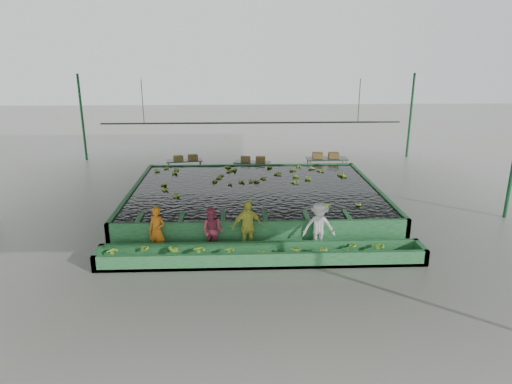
{
  "coord_description": "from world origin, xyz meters",
  "views": [
    {
      "loc": [
        -0.71,
        -16.3,
        6.19
      ],
      "look_at": [
        0.0,
        0.5,
        1.0
      ],
      "focal_mm": 32.0,
      "sensor_mm": 36.0,
      "label": 1
    }
  ],
  "objects_px": {
    "flotation_tank": "(255,198)",
    "worker_b": "(213,231)",
    "box_stack_left": "(186,160)",
    "box_stack_right": "(325,158)",
    "worker_a": "(157,231)",
    "packing_table_right": "(326,167)",
    "packing_table_mid": "(252,170)",
    "sorting_trough": "(262,255)",
    "worker_d": "(319,227)",
    "box_stack_mid": "(253,162)",
    "packing_table_left": "(185,168)",
    "worker_c": "(247,227)"
  },
  "relations": [
    {
      "from": "worker_a",
      "to": "packing_table_mid",
      "type": "relative_size",
      "value": 0.86
    },
    {
      "from": "worker_b",
      "to": "packing_table_mid",
      "type": "relative_size",
      "value": 0.82
    },
    {
      "from": "packing_table_mid",
      "to": "box_stack_left",
      "type": "height_order",
      "value": "box_stack_left"
    },
    {
      "from": "worker_a",
      "to": "packing_table_right",
      "type": "height_order",
      "value": "worker_a"
    },
    {
      "from": "sorting_trough",
      "to": "worker_a",
      "type": "relative_size",
      "value": 6.4
    },
    {
      "from": "packing_table_left",
      "to": "worker_c",
      "type": "bearing_deg",
      "value": -72.53
    },
    {
      "from": "sorting_trough",
      "to": "worker_d",
      "type": "bearing_deg",
      "value": 23.1
    },
    {
      "from": "box_stack_left",
      "to": "worker_a",
      "type": "bearing_deg",
      "value": -89.45
    },
    {
      "from": "packing_table_left",
      "to": "box_stack_mid",
      "type": "xyz_separation_m",
      "value": [
        3.54,
        -0.56,
        0.41
      ]
    },
    {
      "from": "packing_table_left",
      "to": "box_stack_left",
      "type": "relative_size",
      "value": 1.48
    },
    {
      "from": "worker_c",
      "to": "packing_table_left",
      "type": "relative_size",
      "value": 0.95
    },
    {
      "from": "worker_a",
      "to": "worker_c",
      "type": "relative_size",
      "value": 0.91
    },
    {
      "from": "worker_a",
      "to": "worker_b",
      "type": "relative_size",
      "value": 1.05
    },
    {
      "from": "flotation_tank",
      "to": "worker_b",
      "type": "distance_m",
      "value": 4.57
    },
    {
      "from": "worker_b",
      "to": "packing_table_mid",
      "type": "bearing_deg",
      "value": 98.85
    },
    {
      "from": "flotation_tank",
      "to": "box_stack_right",
      "type": "relative_size",
      "value": 7.46
    },
    {
      "from": "packing_table_left",
      "to": "box_stack_left",
      "type": "distance_m",
      "value": 0.44
    },
    {
      "from": "sorting_trough",
      "to": "packing_table_left",
      "type": "height_order",
      "value": "packing_table_left"
    },
    {
      "from": "sorting_trough",
      "to": "packing_table_right",
      "type": "xyz_separation_m",
      "value": [
        3.91,
        10.05,
        0.22
      ]
    },
    {
      "from": "box_stack_mid",
      "to": "box_stack_right",
      "type": "bearing_deg",
      "value": 2.98
    },
    {
      "from": "worker_b",
      "to": "box_stack_left",
      "type": "height_order",
      "value": "worker_b"
    },
    {
      "from": "box_stack_left",
      "to": "box_stack_right",
      "type": "xyz_separation_m",
      "value": [
        7.2,
        -0.27,
        0.12
      ]
    },
    {
      "from": "flotation_tank",
      "to": "worker_a",
      "type": "height_order",
      "value": "worker_a"
    },
    {
      "from": "worker_b",
      "to": "packing_table_left",
      "type": "height_order",
      "value": "worker_b"
    },
    {
      "from": "worker_b",
      "to": "packing_table_right",
      "type": "bearing_deg",
      "value": 78.24
    },
    {
      "from": "worker_a",
      "to": "worker_d",
      "type": "distance_m",
      "value": 5.15
    },
    {
      "from": "packing_table_mid",
      "to": "worker_b",
      "type": "bearing_deg",
      "value": -99.78
    },
    {
      "from": "packing_table_right",
      "to": "box_stack_mid",
      "type": "height_order",
      "value": "box_stack_mid"
    },
    {
      "from": "sorting_trough",
      "to": "packing_table_left",
      "type": "relative_size",
      "value": 5.48
    },
    {
      "from": "packing_table_mid",
      "to": "box_stack_right",
      "type": "bearing_deg",
      "value": 2.92
    },
    {
      "from": "worker_d",
      "to": "box_stack_right",
      "type": "height_order",
      "value": "worker_d"
    },
    {
      "from": "packing_table_right",
      "to": "box_stack_mid",
      "type": "relative_size",
      "value": 1.68
    },
    {
      "from": "worker_a",
      "to": "box_stack_mid",
      "type": "bearing_deg",
      "value": 92.41
    },
    {
      "from": "worker_d",
      "to": "box_stack_mid",
      "type": "relative_size",
      "value": 1.32
    },
    {
      "from": "worker_b",
      "to": "worker_d",
      "type": "xyz_separation_m",
      "value": [
        3.39,
        0.0,
        0.07
      ]
    },
    {
      "from": "sorting_trough",
      "to": "worker_d",
      "type": "relative_size",
      "value": 6.11
    },
    {
      "from": "worker_a",
      "to": "packing_table_left",
      "type": "xyz_separation_m",
      "value": [
        -0.18,
        9.62,
        -0.37
      ]
    },
    {
      "from": "box_stack_mid",
      "to": "worker_b",
      "type": "bearing_deg",
      "value": -100.08
    },
    {
      "from": "packing_table_right",
      "to": "flotation_tank",
      "type": "bearing_deg",
      "value": -128.29
    },
    {
      "from": "box_stack_left",
      "to": "box_stack_right",
      "type": "relative_size",
      "value": 0.92
    },
    {
      "from": "sorting_trough",
      "to": "flotation_tank",
      "type": "bearing_deg",
      "value": 90.0
    },
    {
      "from": "flotation_tank",
      "to": "box_stack_right",
      "type": "bearing_deg",
      "value": 52.27
    },
    {
      "from": "worker_a",
      "to": "packing_table_left",
      "type": "distance_m",
      "value": 9.63
    },
    {
      "from": "worker_a",
      "to": "box_stack_right",
      "type": "relative_size",
      "value": 1.17
    },
    {
      "from": "sorting_trough",
      "to": "packing_table_right",
      "type": "distance_m",
      "value": 10.78
    },
    {
      "from": "flotation_tank",
      "to": "box_stack_mid",
      "type": "bearing_deg",
      "value": 88.89
    },
    {
      "from": "flotation_tank",
      "to": "worker_d",
      "type": "height_order",
      "value": "worker_d"
    },
    {
      "from": "sorting_trough",
      "to": "packing_table_right",
      "type": "bearing_deg",
      "value": 68.76
    },
    {
      "from": "worker_a",
      "to": "packing_table_right",
      "type": "xyz_separation_m",
      "value": [
        7.18,
        9.25,
        -0.31
      ]
    },
    {
      "from": "worker_a",
      "to": "packing_table_right",
      "type": "relative_size",
      "value": 0.75
    }
  ]
}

